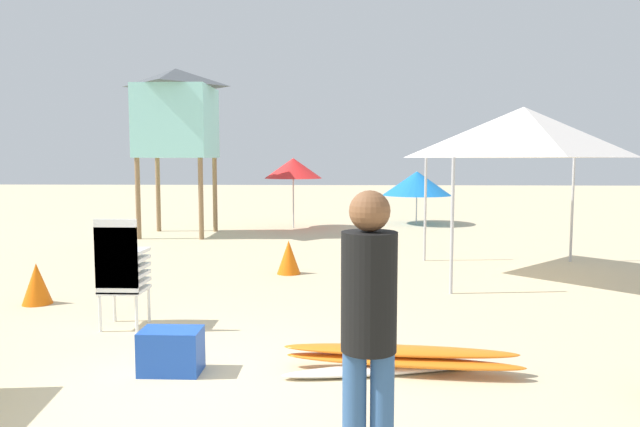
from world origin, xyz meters
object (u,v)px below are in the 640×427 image
at_px(traffic_cone_near, 37,284).
at_px(lifeguard_near_left, 369,322).
at_px(beach_umbrella_mid, 417,183).
at_px(beach_umbrella_left, 293,168).
at_px(stacked_plastic_chairs, 121,265).
at_px(lifeguard_tower, 177,113).
at_px(surfboard_pile, 397,360).
at_px(popup_canopy, 523,133).
at_px(cooler_box, 171,351).
at_px(traffic_cone_far, 289,257).

bearing_deg(traffic_cone_near, lifeguard_near_left, -45.28).
relative_size(beach_umbrella_mid, traffic_cone_near, 3.71).
xyz_separation_m(beach_umbrella_left, beach_umbrella_mid, (3.64, 1.23, -0.47)).
bearing_deg(stacked_plastic_chairs, lifeguard_tower, 101.59).
bearing_deg(surfboard_pile, traffic_cone_near, 152.85).
distance_m(lifeguard_tower, beach_umbrella_mid, 7.34).
height_order(stacked_plastic_chairs, popup_canopy, popup_canopy).
height_order(beach_umbrella_left, beach_umbrella_mid, beach_umbrella_left).
bearing_deg(stacked_plastic_chairs, lifeguard_near_left, -50.09).
bearing_deg(stacked_plastic_chairs, popup_canopy, 31.27).
height_order(stacked_plastic_chairs, lifeguard_near_left, lifeguard_near_left).
relative_size(beach_umbrella_left, traffic_cone_near, 3.56).
relative_size(lifeguard_tower, beach_umbrella_left, 2.13).
bearing_deg(lifeguard_near_left, popup_canopy, 66.77).
bearing_deg(lifeguard_near_left, beach_umbrella_left, 96.77).
bearing_deg(beach_umbrella_mid, popup_canopy, -84.63).
bearing_deg(cooler_box, surfboard_pile, 1.89).
relative_size(lifeguard_tower, beach_umbrella_mid, 2.04).
distance_m(popup_canopy, lifeguard_tower, 8.82).
bearing_deg(cooler_box, traffic_cone_near, 136.38).
distance_m(lifeguard_tower, traffic_cone_far, 6.66).
distance_m(stacked_plastic_chairs, popup_canopy, 6.65).
bearing_deg(stacked_plastic_chairs, cooler_box, -53.97).
bearing_deg(lifeguard_tower, cooler_box, -74.52).
relative_size(surfboard_pile, traffic_cone_far, 3.83).
height_order(lifeguard_near_left, lifeguard_tower, lifeguard_tower).
relative_size(stacked_plastic_chairs, traffic_cone_far, 2.24).
xyz_separation_m(surfboard_pile, cooler_box, (-2.07, -0.07, 0.08)).
distance_m(popup_canopy, traffic_cone_near, 7.74).
relative_size(lifeguard_near_left, popup_canopy, 0.63).
distance_m(beach_umbrella_left, traffic_cone_far, 6.83).
distance_m(traffic_cone_near, cooler_box, 3.55).
height_order(beach_umbrella_left, cooler_box, beach_umbrella_left).
relative_size(stacked_plastic_chairs, lifeguard_tower, 0.30).
xyz_separation_m(stacked_plastic_chairs, cooler_box, (0.97, -1.34, -0.54)).
relative_size(beach_umbrella_mid, cooler_box, 3.80).
distance_m(lifeguard_near_left, traffic_cone_far, 6.69).
xyz_separation_m(lifeguard_tower, cooler_box, (2.69, -9.70, -2.93)).
xyz_separation_m(lifeguard_tower, beach_umbrella_mid, (6.48, 2.88, -1.89)).
bearing_deg(beach_umbrella_mid, stacked_plastic_chairs, -112.99).
relative_size(popup_canopy, lifeguard_tower, 0.67).
xyz_separation_m(surfboard_pile, beach_umbrella_mid, (1.72, 12.50, 1.11)).
bearing_deg(traffic_cone_far, popup_canopy, 0.06).
bearing_deg(beach_umbrella_left, beach_umbrella_mid, 18.68).
distance_m(beach_umbrella_left, cooler_box, 11.44).
height_order(stacked_plastic_chairs, traffic_cone_near, stacked_plastic_chairs).
bearing_deg(traffic_cone_near, surfboard_pile, -27.15).
distance_m(lifeguard_near_left, popup_canopy, 7.27).
xyz_separation_m(stacked_plastic_chairs, traffic_cone_near, (-1.60, 1.11, -0.46)).
bearing_deg(beach_umbrella_left, surfboard_pile, -80.33).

